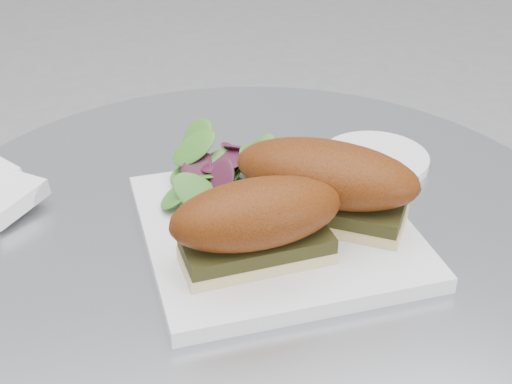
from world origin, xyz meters
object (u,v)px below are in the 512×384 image
sandwich_right (326,181)px  plate (276,229)px  saucer (375,159)px  sandwich_left (257,222)px

sandwich_right → plate: bearing=-151.4°
sandwich_right → saucer: bearing=82.3°
plate → sandwich_left: 0.08m
plate → saucer: size_ratio=2.04×
plate → saucer: bearing=38.3°
sandwich_right → saucer: 0.16m
plate → sandwich_right: (0.05, -0.00, 0.05)m
sandwich_left → saucer: 0.25m
sandwich_left → sandwich_right: (0.08, 0.05, 0.00)m
sandwich_right → sandwich_left: bearing=-114.3°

